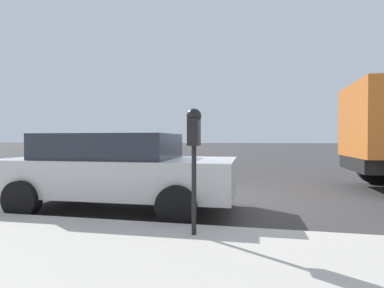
# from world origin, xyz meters

# --- Properties ---
(ground_plane) EXTENTS (220.00, 220.00, 0.00)m
(ground_plane) POSITION_xyz_m (0.00, 0.00, 0.00)
(ground_plane) COLOR #3D3A3A
(parking_meter) EXTENTS (0.21, 0.19, 1.59)m
(parking_meter) POSITION_xyz_m (-2.64, -0.37, 1.34)
(parking_meter) COLOR black
(parking_meter) RESTS_ON sidewalk
(car_silver) EXTENTS (2.11, 4.35, 1.44)m
(car_silver) POSITION_xyz_m (-1.04, 1.44, 0.77)
(car_silver) COLOR #B7BABF
(car_silver) RESTS_ON ground_plane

